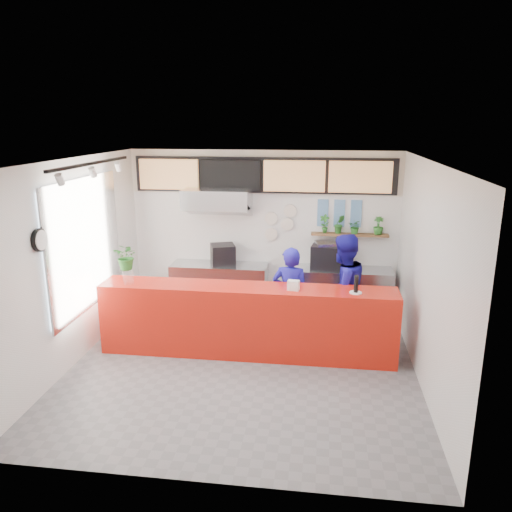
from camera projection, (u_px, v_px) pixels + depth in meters
The scene contains 46 objects.
floor at pixel (243, 365), 7.40m from camera, with size 5.00×5.00×0.00m, color slate.
ceiling at pixel (242, 161), 6.61m from camera, with size 5.00×5.00×0.00m, color silver.
wall_back at pixel (263, 231), 9.40m from camera, with size 5.00×5.00×0.00m, color white.
wall_left at pixel (75, 262), 7.32m from camera, with size 5.00×5.00×0.00m, color white.
wall_right at pixel (426, 276), 6.69m from camera, with size 5.00×5.00×0.00m, color white.
service_counter at pixel (247, 321), 7.64m from camera, with size 4.50×0.60×1.10m, color red.
cream_band at pixel (263, 172), 9.10m from camera, with size 5.00×0.02×0.80m, color beige.
prep_bench at pixel (220, 287), 9.49m from camera, with size 1.80×0.60×0.90m, color #B2B5BA.
panini_oven at pixel (223, 255), 9.31m from camera, with size 0.43×0.43×0.38m, color black.
extraction_hood at pixel (217, 199), 8.99m from camera, with size 1.20×0.70×0.35m, color #B2B5BA.
hood_lip at pixel (217, 210), 9.05m from camera, with size 1.20×0.70×0.08m, color #B2B5BA.
right_bench at pixel (342, 292), 9.20m from camera, with size 1.80×0.60×0.90m, color #B2B5BA.
espresso_machine at pixel (331, 257), 9.05m from camera, with size 0.69×0.49×0.44m, color black.
espresso_tray at pixel (332, 243), 8.98m from camera, with size 0.56×0.39×0.05m, color silver.
herb_shelf at pixel (350, 235), 9.10m from camera, with size 1.40×0.18×0.04m, color brown.
menu_board_far_left at pixel (169, 174), 9.23m from camera, with size 1.10×0.10×0.55m, color tan.
menu_board_mid_left at pixel (231, 175), 9.08m from camera, with size 1.10×0.10×0.55m, color black.
menu_board_mid_right at pixel (294, 176), 8.93m from camera, with size 1.10×0.10×0.55m, color tan.
menu_board_far_right at pixel (360, 177), 8.79m from camera, with size 1.10×0.10×0.55m, color tan.
soffit at pixel (263, 175), 9.08m from camera, with size 4.80×0.04×0.65m, color black.
window_pane at pixel (85, 244), 7.55m from camera, with size 0.04×2.20×1.90m, color silver.
window_frame at pixel (86, 244), 7.55m from camera, with size 0.03×2.30×2.00m, color #B2B5BA.
wall_clock_rim at pixel (39, 240), 6.31m from camera, with size 0.30×0.30×0.05m, color black.
wall_clock_face at pixel (42, 240), 6.31m from camera, with size 0.26×0.26×0.02m, color white.
track_rail at pixel (92, 163), 6.89m from camera, with size 0.05×2.40×0.04m, color black.
dec_plate_a at pixel (271, 218), 9.28m from camera, with size 0.24×0.24×0.03m, color silver.
dec_plate_b at pixel (287, 224), 9.27m from camera, with size 0.24×0.24×0.03m, color silver.
dec_plate_c at pixel (271, 234), 9.36m from camera, with size 0.24×0.24×0.03m, color silver.
dec_plate_d at pixel (290, 211), 9.20m from camera, with size 0.24×0.24×0.03m, color silver.
photo_frame_a at pixel (323, 206), 9.11m from camera, with size 0.20×0.02×0.25m, color #598CBF.
photo_frame_b at pixel (340, 207), 9.07m from camera, with size 0.20×0.02×0.25m, color #598CBF.
photo_frame_c at pixel (356, 207), 9.03m from camera, with size 0.20×0.02×0.25m, color #598CBF.
photo_frame_d at pixel (323, 220), 9.17m from camera, with size 0.20×0.02×0.25m, color #598CBF.
photo_frame_e at pixel (339, 220), 9.13m from camera, with size 0.20×0.02×0.25m, color #598CBF.
photo_frame_f at pixel (356, 220), 9.10m from camera, with size 0.20×0.02×0.25m, color #598CBF.
staff_center at pixel (290, 296), 7.95m from camera, with size 0.59×0.39×1.61m, color #1A1595.
staff_right at pixel (342, 290), 7.91m from camera, with size 0.89×0.69×1.82m, color #1A1595.
herb_a at pixel (325, 224), 9.11m from camera, with size 0.18×0.12×0.34m, color #286D26.
herb_b at pixel (339, 224), 9.07m from camera, with size 0.19×0.15×0.34m, color #286D26.
herb_c at pixel (355, 227), 9.05m from camera, with size 0.23×0.20×0.26m, color #286D26.
herb_d at pixel (378, 226), 8.99m from camera, with size 0.18×0.16×0.32m, color #286D26.
glass_vase at pixel (128, 277), 7.62m from camera, with size 0.16×0.16×0.20m, color white.
basil_vase at pixel (127, 257), 7.54m from camera, with size 0.37×0.32×0.41m, color #286D26.
napkin_holder at pixel (293, 285), 7.32m from camera, with size 0.17×0.11×0.15m, color white.
white_plate at pixel (356, 293), 7.21m from camera, with size 0.18×0.18×0.01m, color white.
pepper_mill at pixel (356, 284), 7.18m from camera, with size 0.06×0.06×0.25m, color black.
Camera 1 is at (1.07, -6.63, 3.52)m, focal length 35.00 mm.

